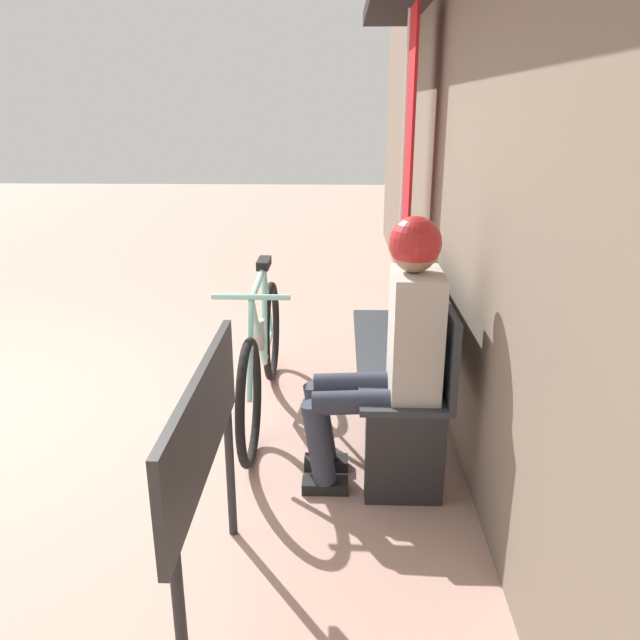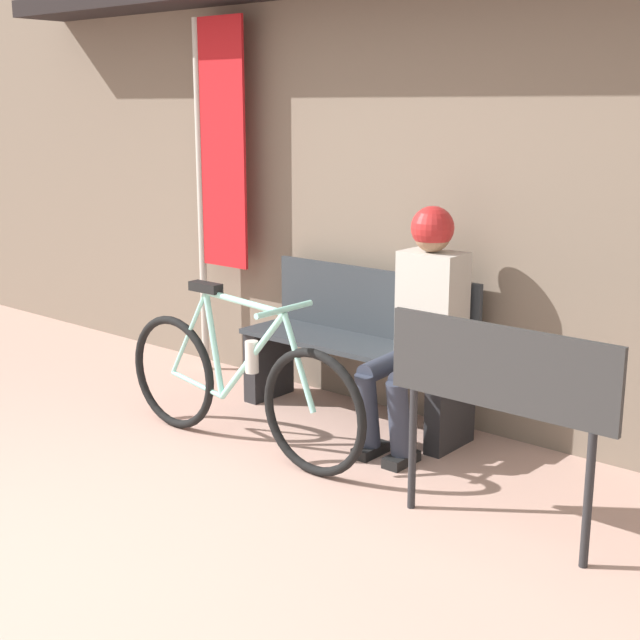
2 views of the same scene
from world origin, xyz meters
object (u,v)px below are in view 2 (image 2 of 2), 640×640
Objects in this scene: park_bench_near at (358,352)px; bicycle at (238,385)px; person_seated at (422,311)px; signboard at (499,381)px; banner_pole at (216,163)px.

bicycle is at bearing -102.72° from park_bench_near.
park_bench_near is 0.62m from person_seated.
park_bench_near is at bearing 77.28° from bicycle.
signboard is (0.85, -0.69, -0.05)m from person_seated.
park_bench_near is 1.65m from banner_pole.
banner_pole reaches higher than person_seated.
person_seated is (0.51, -0.11, 0.34)m from park_bench_near.
bicycle is 0.73× the size of banner_pole.
person_seated is at bearing -6.84° from banner_pole.
person_seated is 1.93m from banner_pole.
banner_pole is 2.25× the size of signboard.
park_bench_near is 0.61× the size of banner_pole.
park_bench_near is at bearing 168.28° from person_seated.
bicycle is 1.79m from banner_pole.
signboard is (1.54, 0.00, 0.34)m from bicycle.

